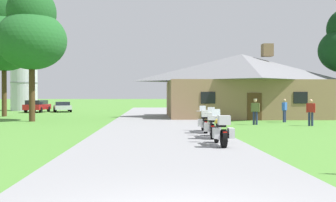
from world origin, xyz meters
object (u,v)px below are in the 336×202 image
(bystander_olive_shirt_by_tree, at_px, (255,110))
(parked_red_suv_far_left, at_px, (37,106))
(metal_silo_distant, at_px, (24,79))
(motorcycle_yellow_nearest_to_camera, at_px, (221,131))
(tree_left_far, at_px, (4,34))
(motorcycle_black_farthest_in_row, at_px, (205,121))
(motorcycle_orange_second_in_row, at_px, (212,125))
(tree_left_near, at_px, (32,32))
(bystander_blue_shirt_near_lodge, at_px, (284,109))
(parked_silver_sedan_far_left, at_px, (62,106))
(bystander_red_shirt_beside_signpost, at_px, (311,111))

(bystander_olive_shirt_by_tree, bearing_deg, parked_red_suv_far_left, 158.66)
(metal_silo_distant, bearing_deg, motorcycle_yellow_nearest_to_camera, -63.42)
(metal_silo_distant, bearing_deg, tree_left_far, -79.21)
(motorcycle_black_farthest_in_row, distance_m, tree_left_far, 24.83)
(motorcycle_orange_second_in_row, xyz_separation_m, motorcycle_black_farthest_in_row, (0.04, 2.62, 0.00))
(bystander_olive_shirt_by_tree, distance_m, tree_left_near, 16.97)
(motorcycle_black_farthest_in_row, height_order, bystander_blue_shirt_near_lodge, bystander_blue_shirt_near_lodge)
(motorcycle_orange_second_in_row, relative_size, parked_silver_sedan_far_left, 0.46)
(tree_left_far, distance_m, parked_red_suv_far_left, 11.65)
(motorcycle_yellow_nearest_to_camera, distance_m, bystander_olive_shirt_by_tree, 12.08)
(parked_red_suv_far_left, bearing_deg, metal_silo_distant, 123.58)
(bystander_red_shirt_beside_signpost, relative_size, tree_left_far, 0.14)
(bystander_red_shirt_beside_signpost, relative_size, bystander_olive_shirt_by_tree, 0.99)
(motorcycle_yellow_nearest_to_camera, relative_size, tree_left_near, 0.21)
(motorcycle_black_farthest_in_row, bearing_deg, bystander_blue_shirt_near_lodge, 52.64)
(motorcycle_black_farthest_in_row, distance_m, tree_left_near, 16.29)
(motorcycle_black_farthest_in_row, height_order, bystander_olive_shirt_by_tree, bystander_olive_shirt_by_tree)
(bystander_blue_shirt_near_lodge, bearing_deg, bystander_red_shirt_beside_signpost, -125.17)
(tree_left_far, bearing_deg, motorcycle_black_farthest_in_row, -47.40)
(motorcycle_orange_second_in_row, relative_size, motorcycle_black_farthest_in_row, 1.00)
(motorcycle_black_farthest_in_row, bearing_deg, motorcycle_yellow_nearest_to_camera, -89.33)
(parked_silver_sedan_far_left, bearing_deg, bystander_olive_shirt_by_tree, -68.34)
(bystander_blue_shirt_near_lodge, height_order, metal_silo_distant, metal_silo_distant)
(metal_silo_distant, bearing_deg, motorcycle_orange_second_in_row, -61.51)
(motorcycle_yellow_nearest_to_camera, height_order, bystander_blue_shirt_near_lodge, bystander_blue_shirt_near_lodge)
(metal_silo_distant, height_order, parked_red_suv_far_left, metal_silo_distant)
(metal_silo_distant, relative_size, parked_red_suv_far_left, 1.72)
(motorcycle_yellow_nearest_to_camera, bearing_deg, parked_silver_sedan_far_left, 110.48)
(motorcycle_orange_second_in_row, xyz_separation_m, tree_left_far, (-16.09, 20.16, 6.98))
(bystander_blue_shirt_near_lodge, relative_size, parked_red_suv_far_left, 0.36)
(motorcycle_yellow_nearest_to_camera, xyz_separation_m, tree_left_near, (-11.27, 15.39, 5.93))
(bystander_red_shirt_beside_signpost, relative_size, parked_silver_sedan_far_left, 0.37)
(bystander_olive_shirt_by_tree, xyz_separation_m, parked_red_suv_far_left, (-19.90, 21.04, -0.17))
(parked_red_suv_far_left, bearing_deg, motorcycle_black_farthest_in_row, -57.04)
(bystander_blue_shirt_near_lodge, xyz_separation_m, parked_silver_sedan_far_left, (-19.97, 19.61, -0.29))
(bystander_blue_shirt_near_lodge, bearing_deg, bystander_olive_shirt_by_tree, 178.40)
(motorcycle_yellow_nearest_to_camera, bearing_deg, bystander_olive_shirt_by_tree, 68.64)
(motorcycle_black_farthest_in_row, bearing_deg, motorcycle_orange_second_in_row, -88.75)
(motorcycle_yellow_nearest_to_camera, relative_size, bystander_blue_shirt_near_lodge, 1.25)
(bystander_blue_shirt_near_lodge, relative_size, parked_silver_sedan_far_left, 0.37)
(motorcycle_yellow_nearest_to_camera, xyz_separation_m, bystander_blue_shirt_near_lodge, (6.96, 13.69, 0.32))
(tree_left_far, relative_size, parked_red_suv_far_left, 2.50)
(motorcycle_black_farthest_in_row, xyz_separation_m, tree_left_near, (-11.39, 10.02, 5.93))
(bystander_red_shirt_beside_signpost, height_order, tree_left_far, tree_left_far)
(metal_silo_distant, bearing_deg, tree_left_near, -71.24)
(bystander_blue_shirt_near_lodge, relative_size, bystander_olive_shirt_by_tree, 0.99)
(motorcycle_yellow_nearest_to_camera, height_order, bystander_red_shirt_beside_signpost, bystander_red_shirt_beside_signpost)
(bystander_blue_shirt_near_lodge, bearing_deg, tree_left_far, 115.45)
(bystander_red_shirt_beside_signpost, bearing_deg, tree_left_near, -159.74)
(bystander_olive_shirt_by_tree, xyz_separation_m, metal_silo_distant, (-23.02, 26.23, 3.07))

